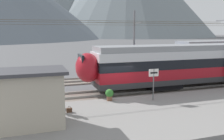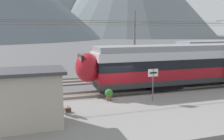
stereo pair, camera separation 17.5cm
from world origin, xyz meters
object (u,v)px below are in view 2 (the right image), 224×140
at_px(potted_plant_platform_edge, 56,101).
at_px(potted_plant_by_shelter, 109,94).
at_px(catenary_mast_far_side, 135,41).
at_px(handbag_beside_passenger, 68,110).
at_px(platform_sign, 153,78).
at_px(platform_shelter, 19,98).
at_px(passenger_walking, 57,96).

xyz_separation_m(potted_plant_platform_edge, potted_plant_by_shelter, (3.56, 0.55, 0.03)).
xyz_separation_m(catenary_mast_far_side, handbag_beside_passenger, (-9.17, -11.71, -3.35)).
bearing_deg(platform_sign, catenary_mast_far_side, 73.06).
relative_size(potted_plant_by_shelter, platform_shelter, 0.18).
height_order(passenger_walking, platform_shelter, platform_shelter).
relative_size(passenger_walking, potted_plant_by_shelter, 2.13).
bearing_deg(catenary_mast_far_side, potted_plant_by_shelter, -121.47).
bearing_deg(passenger_walking, platform_shelter, -138.45).
distance_m(catenary_mast_far_side, platform_shelter, 17.76).
height_order(passenger_walking, potted_plant_by_shelter, passenger_walking).
height_order(platform_sign, passenger_walking, platform_sign).
bearing_deg(passenger_walking, potted_plant_by_shelter, 20.82).
height_order(passenger_walking, handbag_beside_passenger, passenger_walking).
height_order(catenary_mast_far_side, platform_sign, catenary_mast_far_side).
relative_size(platform_sign, potted_plant_by_shelter, 2.73).
bearing_deg(catenary_mast_far_side, platform_shelter, -131.57).
distance_m(handbag_beside_passenger, potted_plant_by_shelter, 3.39).
height_order(catenary_mast_far_side, potted_plant_platform_edge, catenary_mast_far_side).
bearing_deg(passenger_walking, catenary_mast_far_side, 49.61).
relative_size(passenger_walking, handbag_beside_passenger, 4.46).
bearing_deg(passenger_walking, handbag_beside_passenger, -20.98).
height_order(handbag_beside_passenger, potted_plant_platform_edge, potted_plant_platform_edge).
distance_m(platform_sign, potted_plant_by_shelter, 3.18).
distance_m(catenary_mast_far_side, potted_plant_by_shelter, 12.25).
xyz_separation_m(catenary_mast_far_side, passenger_walking, (-9.77, -11.48, -2.54)).
distance_m(catenary_mast_far_side, handbag_beside_passenger, 15.24).
xyz_separation_m(platform_sign, passenger_walking, (-6.41, -0.47, -0.64)).
height_order(potted_plant_platform_edge, potted_plant_by_shelter, potted_plant_by_shelter).
distance_m(potted_plant_by_shelter, platform_shelter, 6.39).
distance_m(potted_plant_platform_edge, potted_plant_by_shelter, 3.61).
bearing_deg(platform_shelter, catenary_mast_far_side, 48.43).
xyz_separation_m(passenger_walking, platform_shelter, (-1.94, -1.72, 0.51)).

